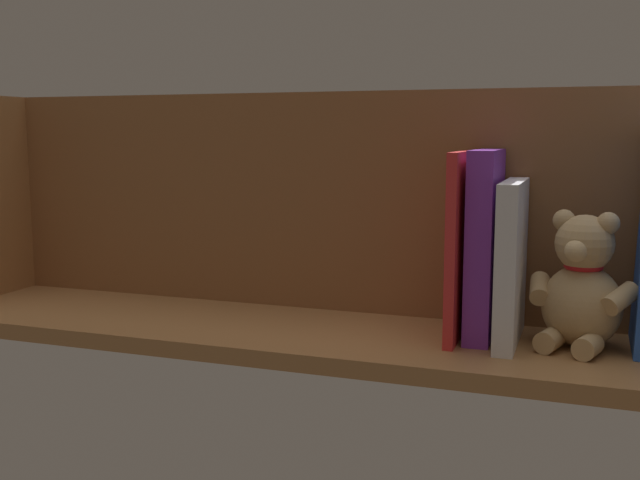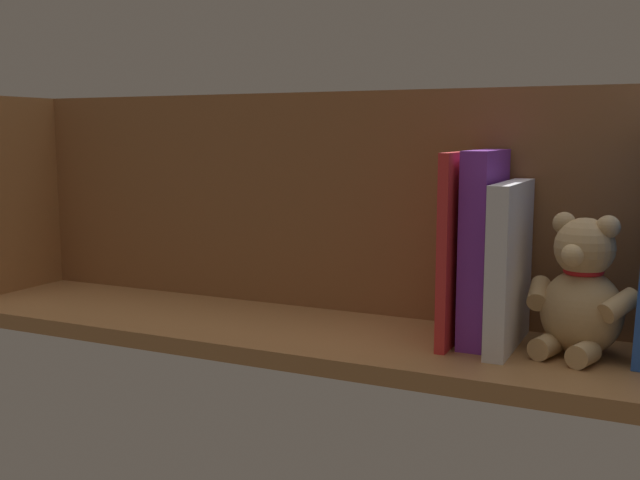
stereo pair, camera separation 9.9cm
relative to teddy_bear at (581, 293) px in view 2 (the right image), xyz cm
name	(u,v)px [view 2 (the right image)]	position (x,y,z in cm)	size (l,w,h in cm)	color
ground_plane	(320,335)	(32.73, 1.74, -8.39)	(116.45, 25.66, 2.20)	#9E6B3D
shelf_back_panel	(352,203)	(32.73, -8.84, 8.45)	(116.45, 1.50, 31.49)	brown
shelf_side_divider	(8,195)	(88.96, 1.74, 8.45)	(2.40, 19.66, 31.49)	#9E6B3D
teddy_bear	(581,293)	(0.00, 0.00, 0.00)	(12.86, 12.43, 16.57)	tan
book_2	(510,265)	(8.30, 0.21, 2.69)	(2.45, 15.79, 19.97)	silver
book_3	(484,247)	(11.80, -1.21, 4.53)	(3.15, 12.96, 23.65)	purple
book_4	(458,247)	(14.70, -0.22, 4.43)	(1.25, 14.94, 23.45)	red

